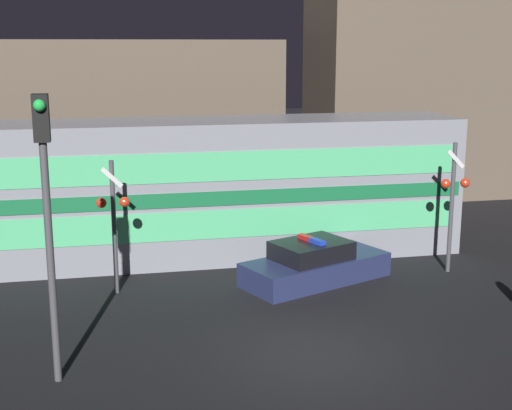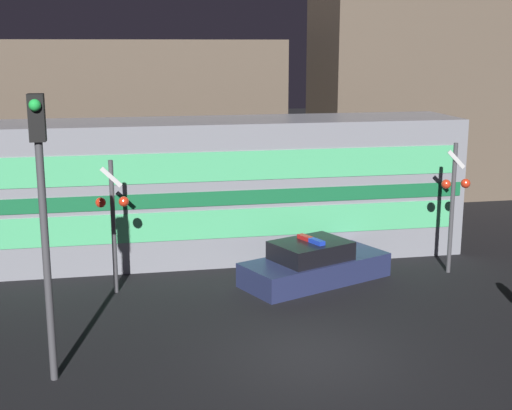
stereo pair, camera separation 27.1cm
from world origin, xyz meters
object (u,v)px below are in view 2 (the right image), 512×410
train (202,189)px  crossing_signal_near (454,198)px  police_car (314,265)px  traffic_light_corner (42,200)px

train → crossing_signal_near: train is taller
train → police_car: (2.84, -3.13, -1.71)m
police_car → traffic_light_corner: bearing=-167.4°
police_car → crossing_signal_near: (4.20, -0.01, 1.80)m
train → police_car: 4.56m
crossing_signal_near → traffic_light_corner: 12.23m
police_car → traffic_light_corner: traffic_light_corner is taller
police_car → traffic_light_corner: size_ratio=0.80×
crossing_signal_near → traffic_light_corner: size_ratio=0.67×
train → police_car: bearing=-47.7°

